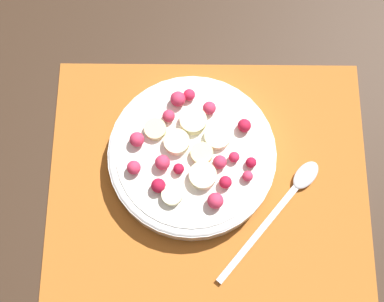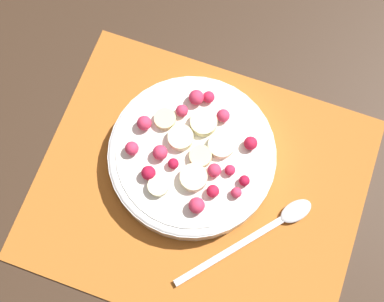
{
  "view_description": "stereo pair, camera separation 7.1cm",
  "coord_description": "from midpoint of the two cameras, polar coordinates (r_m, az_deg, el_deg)",
  "views": [
    {
      "loc": [
        -0.02,
        -0.18,
        0.72
      ],
      "look_at": [
        -0.02,
        0.03,
        0.05
      ],
      "focal_mm": 50.0,
      "sensor_mm": 36.0,
      "label": 1
    },
    {
      "loc": [
        0.05,
        -0.17,
        0.72
      ],
      "look_at": [
        -0.02,
        0.03,
        0.05
      ],
      "focal_mm": 50.0,
      "sensor_mm": 36.0,
      "label": 2
    }
  ],
  "objects": [
    {
      "name": "fruit_bowl",
      "position": [
        0.73,
        2.75,
        -0.88
      ],
      "size": [
        0.23,
        0.23,
        0.05
      ],
      "color": "white",
      "rests_on": "placemat"
    },
    {
      "name": "placemat",
      "position": [
        0.74,
        3.52,
        -4.36
      ],
      "size": [
        0.44,
        0.37,
        0.01
      ],
      "color": "#B26023",
      "rests_on": "ground_plane"
    },
    {
      "name": "spoon",
      "position": [
        0.74,
        11.16,
        -8.32
      ],
      "size": [
        0.15,
        0.17,
        0.01
      ],
      "rotation": [
        0.0,
        0.0,
        7.16
      ],
      "color": "silver",
      "rests_on": "placemat"
    },
    {
      "name": "ground_plane",
      "position": [
        0.74,
        3.5,
        -4.41
      ],
      "size": [
        3.0,
        3.0,
        0.0
      ],
      "primitive_type": "plane",
      "color": "#382619"
    }
  ]
}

